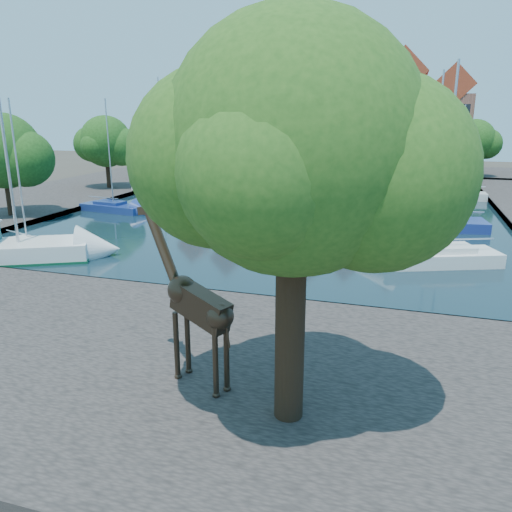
{
  "coord_description": "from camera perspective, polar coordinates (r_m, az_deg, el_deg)",
  "views": [
    {
      "loc": [
        10.19,
        -20.97,
        8.68
      ],
      "look_at": [
        4.42,
        -2.0,
        2.95
      ],
      "focal_mm": 35.0,
      "sensor_mm": 36.0,
      "label": 1
    }
  ],
  "objects": [
    {
      "name": "sailboat_right_a",
      "position": [
        31.01,
        20.12,
        0.2
      ],
      "size": [
        7.33,
        4.81,
        11.3
      ],
      "color": "silver",
      "rests_on": "water_basin"
    },
    {
      "name": "far_tree_west",
      "position": [
        75.5,
        -1.76,
        13.38
      ],
      "size": [
        6.76,
        5.2,
        7.36
      ],
      "color": "#332114",
      "rests_on": "far_quay"
    },
    {
      "name": "far_tree_east",
      "position": [
        71.54,
        17.26,
        12.66
      ],
      "size": [
        7.54,
        5.8,
        7.84
      ],
      "color": "#332114",
      "rests_on": "far_quay"
    },
    {
      "name": "side_tree_left_far",
      "position": [
        58.63,
        -16.69,
        12.24
      ],
      "size": [
        7.28,
        5.6,
        7.88
      ],
      "color": "#332114",
      "rests_on": "left_quay"
    },
    {
      "name": "townhouse_west_end",
      "position": [
        83.82,
        -6.64,
        15.12
      ],
      "size": [
        5.44,
        9.18,
        14.93
      ],
      "color": "#845D48",
      "rests_on": "far_quay"
    },
    {
      "name": "sailboat_left_e",
      "position": [
        65.19,
        -6.03,
        8.9
      ],
      "size": [
        5.07,
        2.4,
        8.59
      ],
      "color": "silver",
      "rests_on": "water_basin"
    },
    {
      "name": "townhouse_east_end",
      "position": [
        77.12,
        21.14,
        13.92
      ],
      "size": [
        5.44,
        9.18,
        14.43
      ],
      "color": "brown",
      "rests_on": "far_quay"
    },
    {
      "name": "sailboat_right_c",
      "position": [
        55.43,
        21.86,
        6.64
      ],
      "size": [
        5.89,
        2.22,
        9.31
      ],
      "color": "silver",
      "rests_on": "water_basin"
    },
    {
      "name": "sailboat_right_b",
      "position": [
        40.37,
        19.18,
        3.75
      ],
      "size": [
        8.61,
        4.0,
        11.49
      ],
      "color": "navy",
      "rests_on": "water_basin"
    },
    {
      "name": "far_quay",
      "position": [
        78.1,
        9.46,
        9.71
      ],
      "size": [
        60.0,
        16.0,
        0.5
      ],
      "primitive_type": "cube",
      "color": "#443E3B",
      "rests_on": "ground"
    },
    {
      "name": "ground",
      "position": [
        24.88,
        -8.46,
        -4.48
      ],
      "size": [
        160.0,
        160.0,
        0.0
      ],
      "primitive_type": "plane",
      "color": "#38332B",
      "rests_on": "ground"
    },
    {
      "name": "plane_tree",
      "position": [
        12.28,
        4.85,
        11.36
      ],
      "size": [
        8.32,
        6.4,
        10.62
      ],
      "color": "#332114",
      "rests_on": "near_quay"
    },
    {
      "name": "left_quay",
      "position": [
        57.72,
        -21.04,
        6.66
      ],
      "size": [
        14.0,
        52.0,
        0.5
      ],
      "primitive_type": "cube",
      "color": "#443E3B",
      "rests_on": "ground"
    },
    {
      "name": "side_tree_left_near",
      "position": [
        45.42,
        -26.81,
        10.41
      ],
      "size": [
        7.8,
        6.0,
        8.2
      ],
      "color": "#332114",
      "rests_on": "left_quay"
    },
    {
      "name": "far_tree_far_east",
      "position": [
        71.99,
        23.74,
        11.93
      ],
      "size": [
        6.76,
        5.2,
        7.36
      ],
      "color": "#332114",
      "rests_on": "far_quay"
    },
    {
      "name": "sailboat_left_b",
      "position": [
        46.88,
        -15.97,
        5.53
      ],
      "size": [
        6.39,
        3.05,
        9.74
      ],
      "color": "navy",
      "rests_on": "water_basin"
    },
    {
      "name": "giraffe_statue",
      "position": [
        15.21,
        -7.13,
        -5.3
      ],
      "size": [
        3.62,
        1.84,
        5.4
      ],
      "color": "#332519",
      "rests_on": "near_quay"
    },
    {
      "name": "sailboat_left_d",
      "position": [
        61.44,
        -6.14,
        8.47
      ],
      "size": [
        5.68,
        3.08,
        9.03
      ],
      "color": "silver",
      "rests_on": "water_basin"
    },
    {
      "name": "sailboat_left_c",
      "position": [
        55.19,
        -10.53,
        7.53
      ],
      "size": [
        7.17,
        3.62,
        12.04
      ],
      "color": "silver",
      "rests_on": "water_basin"
    },
    {
      "name": "townhouse_west_mid",
      "position": [
        81.62,
        -2.64,
        15.79
      ],
      "size": [
        5.94,
        9.18,
        16.79
      ],
      "color": "beige",
      "rests_on": "far_quay"
    },
    {
      "name": "townhouse_east_mid",
      "position": [
        76.98,
        16.23,
        15.08
      ],
      "size": [
        6.43,
        9.18,
        16.65
      ],
      "color": "beige",
      "rests_on": "far_quay"
    },
    {
      "name": "water_basin",
      "position": [
        46.91,
        4.1,
        5.47
      ],
      "size": [
        38.0,
        50.0,
        0.08
      ],
      "primitive_type": "cube",
      "color": "black",
      "rests_on": "ground"
    },
    {
      "name": "townhouse_east_inner",
      "position": [
        77.4,
        11.24,
        15.13
      ],
      "size": [
        5.94,
        9.18,
        15.79
      ],
      "color": "tan",
      "rests_on": "far_quay"
    },
    {
      "name": "sailboat_left_a",
      "position": [
        34.71,
        -24.65,
        1.17
      ],
      "size": [
        4.92,
        2.88,
        9.41
      ],
      "color": "silver",
      "rests_on": "water_basin"
    },
    {
      "name": "sailboat_right_d",
      "position": [
        64.19,
        21.28,
        7.82
      ],
      "size": [
        5.97,
        2.96,
        9.47
      ],
      "color": "white",
      "rests_on": "water_basin"
    },
    {
      "name": "townhouse_west_inner",
      "position": [
        79.7,
        1.94,
        15.16
      ],
      "size": [
        6.43,
        9.18,
        15.15
      ],
      "color": "beige",
      "rests_on": "far_quay"
    },
    {
      "name": "townhouse_center",
      "position": [
        78.25,
        6.72,
        15.79
      ],
      "size": [
        5.44,
        9.18,
        16.93
      ],
      "color": "brown",
      "rests_on": "far_quay"
    },
    {
      "name": "far_tree_mid_east",
      "position": [
        72.01,
        10.72,
        13.03
      ],
      "size": [
        7.02,
        5.4,
        7.52
      ],
      "color": "#332114",
      "rests_on": "far_quay"
    },
    {
      "name": "near_quay",
      "position": [
        19.23,
        -17.5,
        -10.68
      ],
      "size": [
        50.0,
        14.0,
        0.5
      ],
      "primitive_type": "cube",
      "color": "#443E3B",
      "rests_on": "ground"
    },
    {
      "name": "far_tree_far_west",
      "position": [
        78.41,
        -7.46,
        13.44
      ],
      "size": [
        7.28,
        5.6,
        7.68
      ],
      "color": "#332114",
      "rests_on": "far_quay"
    },
    {
      "name": "far_tree_mid_west",
      "position": [
        73.33,
        4.35,
        13.43
      ],
      "size": [
        7.8,
        6.0,
        8.0
      ],
      "color": "#332114",
      "rests_on": "far_quay"
    }
  ]
}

